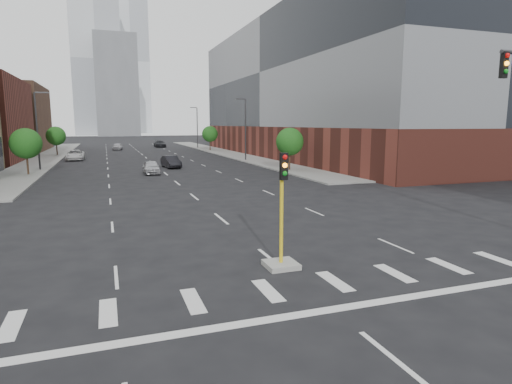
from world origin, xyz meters
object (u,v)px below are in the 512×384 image
median_traffic_signal (282,243)px  car_near_left (151,167)px  car_mid_right (171,162)px  car_far_left (75,155)px  car_deep_right (160,144)px  car_distant (117,146)px

median_traffic_signal → car_near_left: (-1.50, 33.44, -0.25)m
median_traffic_signal → car_mid_right: bearing=87.8°
car_far_left → car_deep_right: 36.40m
car_mid_right → car_distant: bearing=90.5°
car_near_left → car_far_left: car_far_left is taller
car_mid_right → car_distant: 41.13m
car_mid_right → car_distant: car_mid_right is taller
median_traffic_signal → car_deep_right: median_traffic_signal is taller
median_traffic_signal → car_near_left: bearing=92.6°
car_far_left → car_deep_right: size_ratio=1.00×
car_near_left → car_distant: size_ratio=0.98×
median_traffic_signal → car_near_left: median_traffic_signal is taller
car_near_left → car_deep_right: size_ratio=0.77×
car_mid_right → car_far_left: car_far_left is taller
car_mid_right → car_deep_right: car_deep_right is taller
car_far_left → car_distant: size_ratio=1.27×
car_deep_right → car_distant: 12.41m
car_near_left → car_deep_right: car_deep_right is taller
car_distant → car_far_left: bearing=-97.5°
median_traffic_signal → car_far_left: bearing=100.7°
car_far_left → median_traffic_signal: bearing=-78.8°
car_far_left → car_distant: car_far_left is taller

